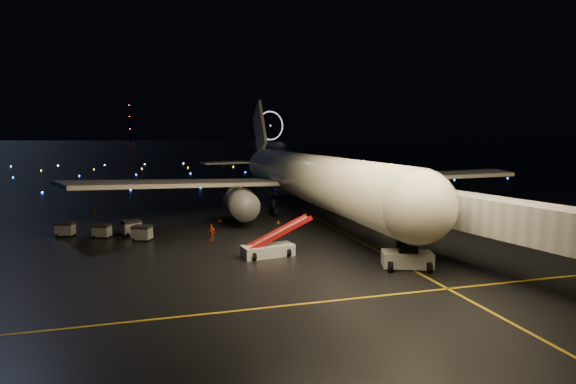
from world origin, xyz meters
name	(u,v)px	position (x,y,z in m)	size (l,w,h in m)	color
ground	(176,151)	(0.00, 300.00, 0.00)	(2000.00, 2000.00, 0.00)	black
lane_centre	(331,226)	(12.00, 15.00, 0.01)	(0.25, 80.00, 0.02)	gold
lane_cross	(225,312)	(-5.00, -10.00, 0.01)	(60.00, 0.25, 0.02)	gold
airliner	(300,151)	(11.13, 25.73, 9.34)	(65.92, 62.62, 18.68)	white
pushback_tug	(407,256)	(11.88, -4.15, 1.03)	(4.31, 2.26, 2.05)	silver
belt_loader	(268,238)	(0.84, 2.77, 1.77)	(7.32, 2.00, 3.55)	silver
crew_c	(211,232)	(-3.74, 10.88, 0.92)	(1.08, 0.45, 1.84)	#F15217
safety_cone_0	(278,222)	(5.82, 18.31, 0.24)	(0.42, 0.42, 0.48)	#F15100
safety_cone_1	(221,220)	(-1.35, 21.70, 0.22)	(0.39, 0.39, 0.45)	#F15100
safety_cone_2	(220,219)	(-1.51, 22.04, 0.25)	(0.44, 0.44, 0.51)	#F15100
safety_cone_3	(95,210)	(-19.07, 34.81, 0.27)	(0.48, 0.48, 0.55)	#F15100
ferris_wheel	(270,127)	(170.00, 720.00, 26.00)	(50.00, 4.00, 52.00)	black
radio_mast	(130,123)	(-60.00, 740.00, 32.00)	(1.80, 1.80, 64.00)	black
taxiway_lights	(192,172)	(0.00, 106.00, 0.18)	(164.00, 92.00, 0.36)	black
baggage_cart_0	(131,228)	(-12.54, 16.31, 0.86)	(2.03, 1.42, 1.72)	gray
baggage_cart_1	(142,233)	(-11.21, 12.91, 0.84)	(1.98, 1.38, 1.68)	gray
baggage_cart_2	(65,229)	(-19.89, 17.49, 0.82)	(1.92, 1.34, 1.63)	gray
baggage_cart_3	(102,231)	(-15.69, 15.59, 0.77)	(1.80, 1.26, 1.53)	gray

